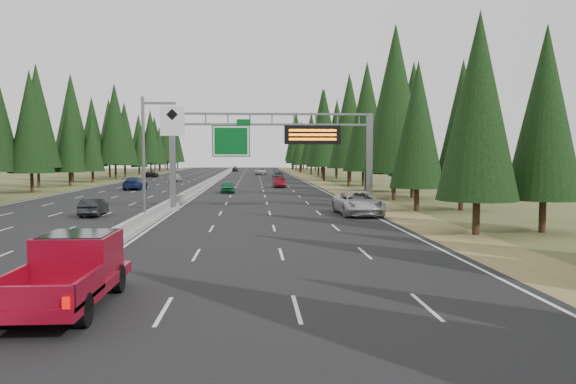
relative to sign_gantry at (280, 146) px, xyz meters
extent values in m
cube|color=black|center=(-8.92, 45.12, -5.23)|extent=(32.00, 260.00, 0.08)
cube|color=olive|center=(8.88, 45.12, -5.24)|extent=(3.60, 260.00, 0.06)
cube|color=#3E4721|center=(-26.72, 45.12, -5.24)|extent=(3.60, 260.00, 0.06)
cube|color=gray|center=(-8.92, 45.12, -5.04)|extent=(0.70, 260.00, 0.30)
cube|color=gray|center=(-8.92, 45.12, -4.64)|extent=(0.30, 260.00, 0.60)
cube|color=slate|center=(-8.57, 0.12, -1.29)|extent=(0.45, 0.45, 7.80)
cube|color=gray|center=(-8.57, 0.12, -5.04)|extent=(0.90, 0.90, 0.30)
cube|color=slate|center=(7.28, 0.12, -1.29)|extent=(0.45, 0.45, 7.80)
cube|color=gray|center=(7.28, 0.12, -5.04)|extent=(0.90, 0.90, 0.30)
cube|color=slate|center=(-0.64, 0.12, 2.53)|extent=(15.85, 0.35, 0.16)
cube|color=slate|center=(-0.64, 0.12, 1.69)|extent=(15.85, 0.35, 0.16)
cube|color=#054C19|center=(-3.92, -0.13, 0.36)|extent=(3.00, 0.10, 2.50)
cube|color=silver|center=(-3.92, -0.19, 0.36)|extent=(2.85, 0.02, 2.35)
cube|color=#054C19|center=(-2.92, -0.13, 1.86)|extent=(1.10, 0.10, 0.45)
cube|color=black|center=(2.58, -0.18, 0.86)|extent=(4.50, 0.40, 1.50)
cube|color=orange|center=(2.58, -0.40, 1.21)|extent=(3.80, 0.02, 0.18)
cube|color=orange|center=(2.58, -0.40, 0.86)|extent=(3.80, 0.02, 0.18)
cube|color=orange|center=(2.58, -0.40, 0.51)|extent=(3.80, 0.02, 0.18)
cylinder|color=slate|center=(-8.92, -9.88, -1.19)|extent=(0.20, 0.20, 8.00)
cube|color=gray|center=(-8.92, -9.88, -5.09)|extent=(0.50, 0.50, 0.20)
cube|color=slate|center=(-7.92, -9.88, 2.41)|extent=(2.00, 0.15, 0.15)
cube|color=silver|center=(-7.12, -10.00, 1.31)|extent=(1.50, 0.06, 1.80)
cylinder|color=black|center=(10.22, -14.73, -4.28)|extent=(0.40, 0.40, 1.99)
cone|color=black|center=(10.22, -14.73, 1.93)|extent=(4.47, 4.47, 10.42)
cylinder|color=black|center=(14.58, -13.68, -4.31)|extent=(0.40, 0.40, 1.92)
cone|color=black|center=(14.58, -13.68, 1.69)|extent=(4.32, 4.32, 10.07)
cylinder|color=black|center=(10.80, -1.36, -4.31)|extent=(0.40, 0.40, 1.91)
cone|color=black|center=(10.80, -1.36, 1.66)|extent=(4.30, 4.30, 10.04)
cylinder|color=black|center=(14.80, -0.28, -4.29)|extent=(0.40, 0.40, 1.97)
cone|color=black|center=(14.80, -0.28, 1.86)|extent=(4.43, 4.43, 10.33)
cylinder|color=black|center=(11.91, 10.27, -3.86)|extent=(0.40, 0.40, 2.81)
cone|color=black|center=(11.91, 10.27, 4.91)|extent=(6.32, 6.32, 14.74)
cylinder|color=black|center=(14.81, 13.91, -4.11)|extent=(0.40, 0.40, 2.32)
cone|color=black|center=(14.81, 13.91, 3.15)|extent=(5.23, 5.23, 12.20)
cylinder|color=black|center=(11.86, 23.96, -3.98)|extent=(0.40, 0.40, 2.58)
cone|color=black|center=(11.86, 23.96, 4.08)|extent=(5.81, 5.81, 13.55)
cylinder|color=black|center=(15.11, 23.43, -4.16)|extent=(0.40, 0.40, 2.22)
cone|color=black|center=(15.11, 23.43, 2.79)|extent=(5.00, 5.00, 11.67)
cylinder|color=black|center=(11.92, 37.20, -3.94)|extent=(0.40, 0.40, 2.66)
cone|color=black|center=(11.92, 37.20, 4.37)|extent=(5.98, 5.98, 13.96)
cylinder|color=black|center=(14.28, 38.32, -4.03)|extent=(0.40, 0.40, 2.48)
cone|color=black|center=(14.28, 38.32, 3.73)|extent=(5.58, 5.58, 13.03)
cylinder|color=black|center=(10.26, 53.31, -3.96)|extent=(0.40, 0.40, 2.61)
cone|color=black|center=(10.26, 53.31, 4.19)|extent=(5.87, 5.87, 13.70)
cylinder|color=black|center=(14.84, 52.63, -3.84)|extent=(0.40, 0.40, 2.86)
cone|color=black|center=(14.84, 52.63, 5.11)|extent=(6.44, 6.44, 15.03)
cylinder|color=black|center=(11.49, 65.38, -3.84)|extent=(0.40, 0.40, 2.86)
cone|color=black|center=(11.49, 65.38, 5.11)|extent=(6.44, 6.44, 15.03)
cylinder|color=black|center=(14.28, 65.14, -4.01)|extent=(0.40, 0.40, 2.51)
cone|color=black|center=(14.28, 65.14, 3.84)|extent=(5.66, 5.66, 13.20)
cylinder|color=black|center=(11.98, 76.49, -4.21)|extent=(0.40, 0.40, 2.11)
cone|color=black|center=(11.98, 76.49, 2.40)|extent=(4.76, 4.76, 11.10)
cylinder|color=black|center=(15.92, 76.94, -4.35)|extent=(0.40, 0.40, 1.84)
cone|color=black|center=(15.92, 76.94, 1.41)|extent=(4.15, 4.15, 9.67)
cylinder|color=black|center=(11.79, 90.01, -4.06)|extent=(0.40, 0.40, 2.42)
cone|color=black|center=(11.79, 90.01, 3.51)|extent=(5.45, 5.45, 12.71)
cylinder|color=black|center=(14.97, 93.15, -4.16)|extent=(0.40, 0.40, 2.23)
cone|color=black|center=(14.97, 93.15, 2.80)|extent=(5.01, 5.01, 11.69)
cylinder|color=black|center=(10.16, 103.20, -4.20)|extent=(0.40, 0.40, 2.13)
cone|color=black|center=(10.16, 103.20, 2.44)|extent=(4.79, 4.79, 11.17)
cylinder|color=black|center=(16.02, 104.05, -4.33)|extent=(0.40, 0.40, 1.88)
cone|color=black|center=(16.02, 104.05, 1.54)|extent=(4.22, 4.22, 9.86)
cylinder|color=black|center=(11.63, 116.35, -4.11)|extent=(0.40, 0.40, 2.32)
cone|color=black|center=(11.63, 116.35, 3.15)|extent=(5.23, 5.23, 12.19)
cylinder|color=black|center=(15.93, 118.40, -4.33)|extent=(0.40, 0.40, 1.87)
cone|color=black|center=(15.93, 118.40, 1.51)|extent=(4.21, 4.21, 9.81)
cylinder|color=black|center=(11.15, 130.21, -3.79)|extent=(0.40, 0.40, 2.96)
cone|color=black|center=(11.15, 130.21, 5.47)|extent=(6.67, 6.67, 15.56)
cylinder|color=black|center=(14.69, 131.26, -4.36)|extent=(0.40, 0.40, 1.82)
cone|color=black|center=(14.69, 131.26, 1.34)|extent=(4.10, 4.10, 9.57)
cylinder|color=black|center=(10.99, 145.61, -4.27)|extent=(0.40, 0.40, 2.00)
cone|color=black|center=(10.99, 145.61, 1.98)|extent=(4.50, 4.50, 10.50)
cylinder|color=black|center=(14.52, 142.13, -4.14)|extent=(0.40, 0.40, 2.26)
cone|color=black|center=(14.52, 142.13, 2.93)|extent=(5.09, 5.09, 11.87)
cylinder|color=black|center=(12.08, 155.04, -3.88)|extent=(0.40, 0.40, 2.77)
cone|color=black|center=(12.08, 155.04, 4.77)|extent=(6.23, 6.23, 14.53)
cylinder|color=black|center=(15.08, 156.58, -3.89)|extent=(0.40, 0.40, 2.75)
cone|color=black|center=(15.08, 156.58, 4.70)|extent=(6.19, 6.19, 14.44)
cylinder|color=black|center=(-29.12, 24.97, -4.08)|extent=(0.40, 0.40, 2.39)
cone|color=black|center=(-29.12, 24.97, 3.38)|extent=(5.37, 5.37, 12.53)
cylinder|color=black|center=(-29.52, 40.41, -4.24)|extent=(0.40, 0.40, 2.06)
cone|color=black|center=(-29.52, 40.41, 2.19)|extent=(4.63, 4.63, 10.80)
cylinder|color=black|center=(-32.74, 36.81, -3.86)|extent=(0.40, 0.40, 2.81)
cone|color=black|center=(-32.74, 36.81, 4.93)|extent=(6.33, 6.33, 14.77)
cylinder|color=black|center=(-29.66, 52.78, -4.35)|extent=(0.40, 0.40, 1.85)
cone|color=black|center=(-29.66, 52.78, 1.42)|extent=(4.15, 4.15, 9.69)
cylinder|color=black|center=(-33.22, 53.37, -3.78)|extent=(0.40, 0.40, 2.98)
cone|color=black|center=(-33.22, 53.37, 5.52)|extent=(6.70, 6.70, 15.62)
cylinder|color=black|center=(-28.62, 64.54, -3.80)|extent=(0.40, 0.40, 2.94)
cone|color=black|center=(-28.62, 64.54, 5.40)|extent=(6.62, 6.62, 15.45)
cylinder|color=black|center=(-32.79, 64.08, -4.00)|extent=(0.40, 0.40, 2.53)
cone|color=black|center=(-32.79, 64.08, 3.90)|extent=(5.69, 5.69, 13.28)
cylinder|color=black|center=(-29.45, 76.08, -4.00)|extent=(0.40, 0.40, 2.53)
cone|color=black|center=(-29.45, 76.08, 3.91)|extent=(5.70, 5.70, 13.29)
cylinder|color=black|center=(-32.74, 76.45, -3.93)|extent=(0.40, 0.40, 2.68)
cone|color=black|center=(-32.74, 76.45, 4.44)|extent=(6.02, 6.02, 14.06)
cylinder|color=black|center=(-29.80, 92.81, -4.37)|extent=(0.40, 0.40, 1.80)
cone|color=black|center=(-29.80, 92.81, 1.24)|extent=(4.04, 4.04, 9.43)
cylinder|color=black|center=(-32.77, 90.97, -3.88)|extent=(0.40, 0.40, 2.79)
cone|color=black|center=(-32.77, 90.97, 4.83)|extent=(6.27, 6.27, 14.62)
cylinder|color=black|center=(-29.17, 104.65, -3.94)|extent=(0.40, 0.40, 2.67)
cone|color=black|center=(-29.17, 104.65, 4.40)|extent=(6.00, 6.00, 14.00)
cylinder|color=black|center=(-31.98, 103.38, -4.03)|extent=(0.40, 0.40, 2.48)
cone|color=black|center=(-31.98, 103.38, 3.71)|extent=(5.57, 5.57, 13.00)
cylinder|color=black|center=(-29.09, 117.35, -4.26)|extent=(0.40, 0.40, 2.01)
cone|color=black|center=(-29.09, 117.35, 2.03)|extent=(4.53, 4.53, 10.57)
cylinder|color=black|center=(-33.25, 117.00, -4.23)|extent=(0.40, 0.40, 2.08)
cone|color=black|center=(-33.25, 117.00, 2.28)|extent=(4.68, 4.68, 10.93)
cylinder|color=black|center=(-28.76, 130.76, -3.78)|extent=(0.40, 0.40, 2.97)
cone|color=black|center=(-28.76, 130.76, 5.50)|extent=(6.69, 6.69, 15.60)
cylinder|color=black|center=(-32.83, 131.98, -3.92)|extent=(0.40, 0.40, 2.69)
cone|color=black|center=(-32.83, 131.98, 4.50)|extent=(6.06, 6.06, 14.15)
cylinder|color=black|center=(-29.65, 145.19, -4.19)|extent=(0.40, 0.40, 2.16)
cone|color=black|center=(-29.65, 145.19, 2.55)|extent=(4.85, 4.85, 11.32)
cylinder|color=black|center=(-33.44, 145.46, -4.14)|extent=(0.40, 0.40, 2.27)
cone|color=black|center=(-33.44, 145.46, 2.95)|extent=(5.10, 5.10, 11.90)
cylinder|color=black|center=(-29.36, 158.01, -4.11)|extent=(0.40, 0.40, 2.32)
cone|color=black|center=(-29.36, 158.01, 3.14)|extent=(5.22, 5.22, 12.17)
cylinder|color=black|center=(-33.39, 155.52, -3.88)|extent=(0.40, 0.40, 2.78)
cone|color=black|center=(-33.39, 155.52, 4.83)|extent=(6.27, 6.27, 14.62)
imported|color=#B1B1B6|center=(5.58, -4.11, -4.31)|extent=(3.20, 6.46, 1.76)
cylinder|color=black|center=(-8.36, -30.77, -4.75)|extent=(0.33, 0.89, 0.89)
cylinder|color=black|center=(-6.47, -30.77, -4.75)|extent=(0.33, 0.89, 0.89)
cylinder|color=black|center=(-8.36, -27.11, -4.75)|extent=(0.33, 0.89, 0.89)
cylinder|color=black|center=(-6.47, -27.11, -4.75)|extent=(0.33, 0.89, 0.89)
cube|color=maroon|center=(-7.42, -28.88, -4.58)|extent=(2.22, 6.21, 0.33)
cube|color=maroon|center=(-7.42, -27.88, -3.80)|extent=(2.11, 2.44, 1.22)
cube|color=black|center=(-7.42, -27.88, -3.47)|extent=(1.88, 2.11, 0.61)
cube|color=maroon|center=(-8.47, -30.54, -4.19)|extent=(0.11, 2.66, 0.67)
cube|color=maroon|center=(-6.36, -30.54, -4.19)|extent=(0.11, 2.66, 0.67)
cube|color=maroon|center=(-7.42, -31.87, -4.19)|extent=(2.22, 0.11, 0.67)
imported|color=#166336|center=(-5.24, 21.94, -4.49)|extent=(1.89, 4.20, 1.40)
imported|color=#570C13|center=(1.38, 32.86, -4.48)|extent=(1.73, 4.36, 1.41)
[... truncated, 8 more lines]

